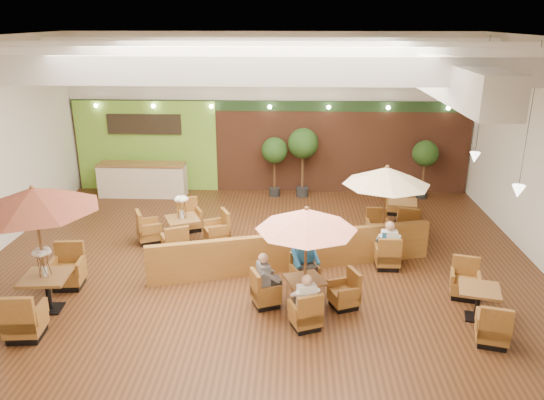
# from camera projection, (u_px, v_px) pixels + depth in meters

# --- Properties ---
(room) EXTENTS (14.04, 14.00, 5.52)m
(room) POSITION_uv_depth(u_px,v_px,m) (271.00, 112.00, 13.56)
(room) COLOR #381E0F
(room) RESTS_ON ground
(service_counter) EXTENTS (3.00, 0.75, 1.18)m
(service_counter) POSITION_uv_depth(u_px,v_px,m) (143.00, 180.00, 18.41)
(service_counter) COLOR beige
(service_counter) RESTS_ON ground
(booth_divider) EXTENTS (6.92, 2.11, 0.99)m
(booth_divider) POSITION_uv_depth(u_px,v_px,m) (294.00, 252.00, 12.99)
(booth_divider) COLOR brown
(booth_divider) RESTS_ON ground
(table_0) EXTENTS (2.60, 2.78, 2.81)m
(table_0) POSITION_uv_depth(u_px,v_px,m) (36.00, 217.00, 10.67)
(table_0) COLOR brown
(table_0) RESTS_ON ground
(table_1) EXTENTS (2.39, 2.39, 2.31)m
(table_1) POSITION_uv_depth(u_px,v_px,m) (306.00, 239.00, 10.98)
(table_1) COLOR brown
(table_1) RESTS_ON ground
(table_2) EXTENTS (2.29, 2.35, 2.42)m
(table_2) POSITION_uv_depth(u_px,v_px,m) (383.00, 190.00, 13.52)
(table_2) COLOR brown
(table_2) RESTS_ON ground
(table_3) EXTENTS (2.69, 2.69, 1.52)m
(table_3) POSITION_uv_depth(u_px,v_px,m) (183.00, 229.00, 14.57)
(table_3) COLOR brown
(table_3) RESTS_ON ground
(table_4) EXTENTS (0.98, 2.50, 0.90)m
(table_4) POSITION_uv_depth(u_px,v_px,m) (477.00, 304.00, 10.92)
(table_4) COLOR brown
(table_4) RESTS_ON ground
(table_5) EXTENTS (0.96, 2.54, 0.92)m
(table_5) POSITION_uv_depth(u_px,v_px,m) (402.00, 213.00, 15.94)
(table_5) COLOR brown
(table_5) RESTS_ON ground
(topiary_0) EXTENTS (0.90, 0.90, 2.08)m
(topiary_0) POSITION_uv_depth(u_px,v_px,m) (274.00, 153.00, 18.10)
(topiary_0) COLOR black
(topiary_0) RESTS_ON ground
(topiary_1) EXTENTS (1.03, 1.03, 2.40)m
(topiary_1) POSITION_uv_depth(u_px,v_px,m) (303.00, 146.00, 17.98)
(topiary_1) COLOR black
(topiary_1) RESTS_ON ground
(topiary_2) EXTENTS (0.87, 0.87, 2.02)m
(topiary_2) POSITION_uv_depth(u_px,v_px,m) (425.00, 156.00, 17.91)
(topiary_2) COLOR black
(topiary_2) RESTS_ON ground
(diner_0) EXTENTS (0.41, 0.37, 0.75)m
(diner_0) POSITION_uv_depth(u_px,v_px,m) (306.00, 295.00, 10.46)
(diner_0) COLOR white
(diner_0) RESTS_ON ground
(diner_1) EXTENTS (0.47, 0.44, 0.84)m
(diner_1) POSITION_uv_depth(u_px,v_px,m) (305.00, 257.00, 12.04)
(diner_1) COLOR #24659E
(diner_1) RESTS_ON ground
(diner_2) EXTENTS (0.39, 0.43, 0.79)m
(diner_2) POSITION_uv_depth(u_px,v_px,m) (266.00, 274.00, 11.28)
(diner_2) COLOR slate
(diner_2) RESTS_ON ground
(diner_3) EXTENTS (0.38, 0.30, 0.79)m
(diner_3) POSITION_uv_depth(u_px,v_px,m) (389.00, 240.00, 13.01)
(diner_3) COLOR #24659E
(diner_3) RESTS_ON ground
(diner_4) EXTENTS (0.40, 0.32, 0.81)m
(diner_4) POSITION_uv_depth(u_px,v_px,m) (389.00, 240.00, 13.01)
(diner_4) COLOR white
(diner_4) RESTS_ON ground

